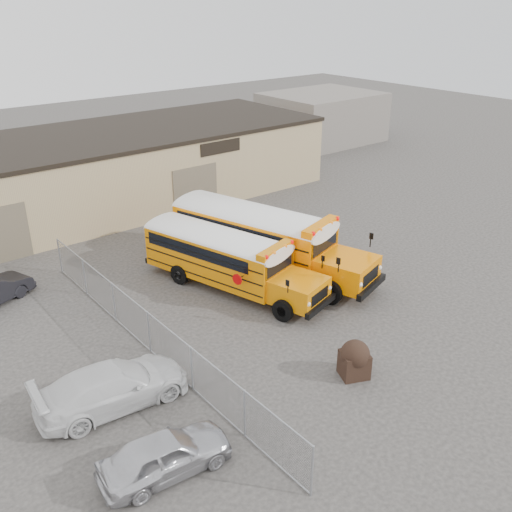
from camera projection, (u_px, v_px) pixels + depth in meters
ground at (315, 332)px, 23.52m from camera, size 120.00×120.00×0.00m
warehouse at (100, 170)px, 36.68m from camera, size 30.20×10.20×4.67m
chainlink_fence at (149, 332)px, 21.85m from camera, size 0.07×18.07×1.81m
distant_building_right at (322, 117)px, 53.23m from camera, size 10.00×8.00×4.40m
school_bus_left at (139, 228)px, 29.62m from camera, size 4.75×9.75×2.78m
school_bus_right at (164, 208)px, 31.66m from camera, size 5.63×11.24×3.20m
tarp_bundle at (355, 358)px, 20.53m from camera, size 1.25×1.20×1.46m
car_silver at (165, 454)px, 16.37m from camera, size 4.05×1.96×1.33m
car_white at (113, 386)px, 19.08m from camera, size 5.32×2.54×1.50m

